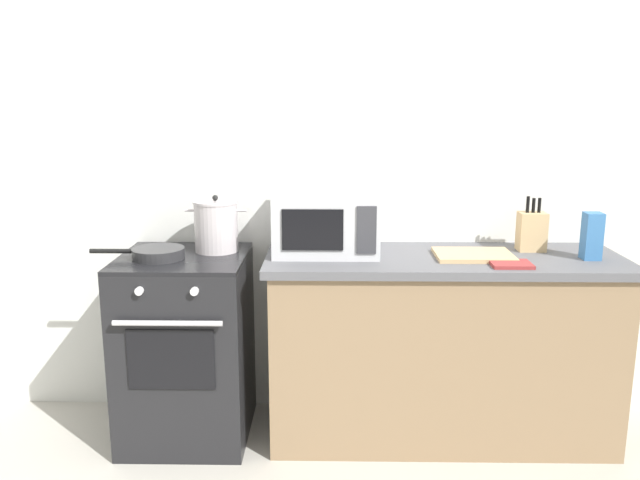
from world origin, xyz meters
The scene contains 11 objects.
back_wall centered at (0.30, 0.97, 1.25)m, with size 4.40×0.10×2.50m, color silver.
lower_cabinet_right centered at (0.90, 0.62, 0.44)m, with size 1.64×0.56×0.88m, color #8C7051.
countertop_right centered at (0.90, 0.62, 0.90)m, with size 1.70×0.60×0.04m, color #59595E.
stove centered at (-0.35, 0.60, 0.46)m, with size 0.60×0.64×0.92m.
stock_pot centered at (-0.20, 0.70, 1.05)m, with size 0.30×0.22×0.28m.
frying_pan centered at (-0.46, 0.55, 0.95)m, with size 0.44×0.24×0.05m.
microwave centered at (0.34, 0.68, 1.07)m, with size 0.50×0.37×0.30m.
cutting_board centered at (1.03, 0.60, 0.93)m, with size 0.36×0.26×0.02m, color tan.
knife_block centered at (1.34, 0.74, 1.02)m, with size 0.13×0.10×0.27m.
pasta_box centered at (1.57, 0.57, 1.03)m, with size 0.08×0.08×0.22m, color teal.
oven_mitt centered at (1.17, 0.44, 0.93)m, with size 0.18×0.14×0.02m, color #993333.
Camera 1 is at (0.36, -2.39, 1.67)m, focal length 36.48 mm.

